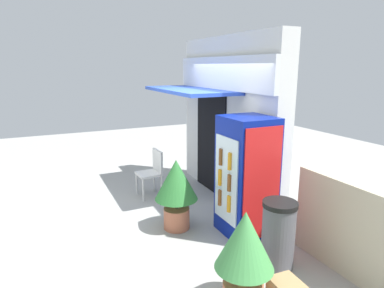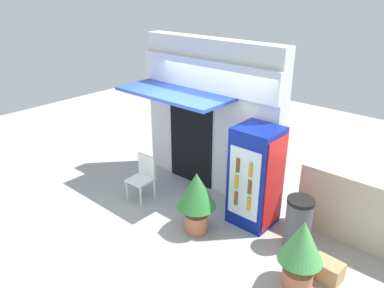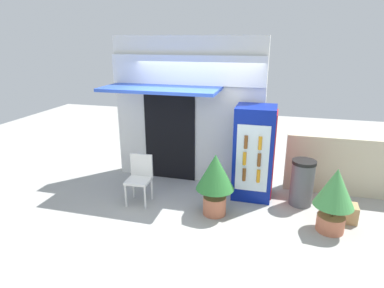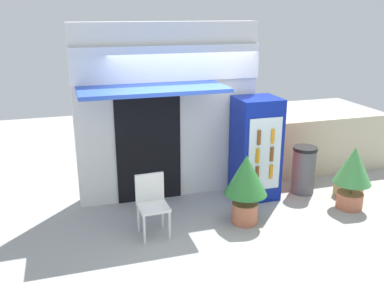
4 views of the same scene
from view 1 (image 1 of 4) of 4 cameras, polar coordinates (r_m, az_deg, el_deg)
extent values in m
plane|color=#A3A39E|center=(5.86, -4.48, -11.61)|extent=(16.00, 16.00, 0.00)
cube|color=silver|center=(6.25, 6.34, 4.25)|extent=(3.11, 0.32, 2.99)
cube|color=white|center=(6.07, 4.89, 12.04)|extent=(3.11, 0.08, 0.57)
cube|color=blue|center=(6.21, -0.54, 9.20)|extent=(2.23, 0.97, 0.06)
cube|color=black|center=(6.57, 3.22, 0.26)|extent=(1.10, 0.03, 1.97)
cube|color=navy|center=(4.94, 9.34, -5.54)|extent=(0.72, 0.67, 1.77)
cube|color=silver|center=(4.76, 5.87, -6.16)|extent=(0.58, 0.02, 1.24)
cube|color=red|center=(4.66, 11.94, -6.83)|extent=(0.02, 0.60, 1.59)
cylinder|color=brown|center=(4.96, 4.84, -9.14)|extent=(0.06, 0.06, 0.24)
cylinder|color=orange|center=(4.76, 6.40, -10.17)|extent=(0.06, 0.06, 0.24)
cylinder|color=orange|center=(4.86, 4.86, -5.73)|extent=(0.06, 0.06, 0.24)
cylinder|color=brown|center=(4.65, 6.46, -6.64)|extent=(0.06, 0.06, 0.24)
cylinder|color=brown|center=(4.76, 4.98, -2.23)|extent=(0.06, 0.06, 0.24)
cylinder|color=orange|center=(4.56, 6.54, -2.97)|extent=(0.06, 0.06, 0.24)
cylinder|color=silver|center=(6.61, -9.48, -6.80)|extent=(0.04, 0.04, 0.43)
cylinder|color=silver|center=(6.28, -8.38, -7.85)|extent=(0.04, 0.04, 0.43)
cylinder|color=silver|center=(6.72, -6.48, -6.34)|extent=(0.04, 0.04, 0.43)
cylinder|color=silver|center=(6.40, -5.24, -7.33)|extent=(0.04, 0.04, 0.43)
cube|color=silver|center=(6.42, -7.46, -5.09)|extent=(0.44, 0.44, 0.04)
cube|color=silver|center=(6.42, -5.92, -2.88)|extent=(0.42, 0.06, 0.42)
cylinder|color=#BC6B4C|center=(5.28, -2.66, -12.58)|extent=(0.40, 0.40, 0.33)
cylinder|color=brown|center=(5.17, -2.69, -10.17)|extent=(0.05, 0.05, 0.16)
cone|color=#2D7533|center=(5.03, -2.73, -6.12)|extent=(0.66, 0.66, 0.62)
cylinder|color=brown|center=(3.72, 8.84, -21.33)|extent=(0.05, 0.05, 0.18)
cone|color=#47994C|center=(3.51, 9.08, -15.97)|extent=(0.61, 0.61, 0.62)
cylinder|color=#595960|center=(4.40, 14.57, -15.12)|extent=(0.41, 0.41, 0.80)
cylinder|color=black|center=(4.22, 14.91, -9.96)|extent=(0.43, 0.43, 0.06)
camera|label=2|loc=(2.83, -100.41, 29.42)|focal=35.16mm
camera|label=3|loc=(4.69, -68.97, 10.60)|focal=30.16mm
camera|label=4|loc=(7.81, -54.60, 12.88)|focal=39.54mm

